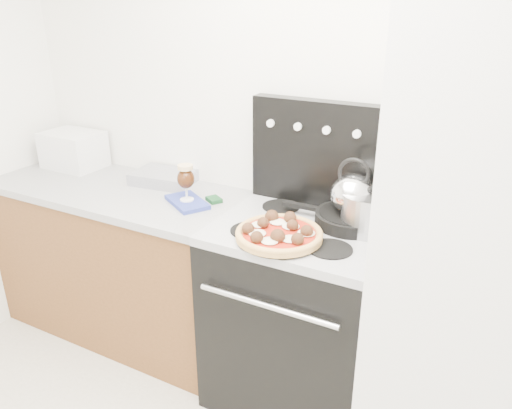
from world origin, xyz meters
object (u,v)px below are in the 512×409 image
Objects in this scene: toaster_oven at (74,150)px; pizza at (279,232)px; base_cabinet at (125,263)px; skillet at (350,219)px; stove_body at (300,318)px; pizza_pan at (279,239)px; fridge at (475,259)px; tea_kettle at (352,191)px; stock_pot at (367,213)px; beer_glass at (186,182)px; oven_mitt at (187,202)px.

pizza is at bearing -12.14° from toaster_oven.
skillet reaches higher than base_cabinet.
skillet is at bearing 53.49° from pizza.
skillet reaches higher than stove_body.
fridge is at bearing 11.27° from pizza_pan.
fridge reaches higher than toaster_oven.
stock_pot is (0.08, -0.02, -0.08)m from tea_kettle.
stove_body is at bearing -0.75° from beer_glass.
base_cabinet is at bearing -176.07° from skillet.
oven_mitt is at bearing -9.46° from toaster_oven.
pizza_pan is (0.59, -0.18, 0.01)m from oven_mitt.
base_cabinet is 6.49× the size of stock_pot.
pizza is (-0.74, -0.15, 0.01)m from fridge.
toaster_oven is at bearing 174.94° from fridge.
pizza_pan is at bearing -101.92° from stove_body.
beer_glass is at bearing 163.07° from pizza.
stove_body is 0.52m from pizza_pan.
base_cabinet is at bearing 169.57° from pizza.
pizza is at bearing -123.41° from tea_kettle.
pizza_pan is at bearing -168.73° from fridge.
tea_kettle is (0.00, 0.00, 0.13)m from skillet.
base_cabinet is 4.04× the size of pizza.
fridge is 2.28m from toaster_oven.
beer_glass is at bearing -9.46° from toaster_oven.
tea_kettle is 0.94× the size of stock_pot.
toaster_oven is at bearing -178.96° from tea_kettle.
fridge is 1.33m from oven_mitt.
toaster_oven reaches higher than stove_body.
fridge is 0.75m from pizza_pan.
stock_pot reaches higher than pizza.
stove_body is 4.18× the size of tea_kettle.
beer_glass reaches higher than oven_mitt.
stock_pot is at bearing -13.57° from tea_kettle.
beer_glass is 0.88× the size of tea_kettle.
base_cabinet is 1.88m from fridge.
tea_kettle is at bearing -1.42° from toaster_oven.
toaster_oven is at bearing 167.22° from pizza_pan.
stock_pot is at bearing 41.97° from pizza.
oven_mitt is at bearing 163.07° from pizza.
pizza_pan reaches higher than stove_body.
beer_glass is 0.89m from stock_pot.
stock_pot is (0.88, 0.08, 0.09)m from oven_mitt.
oven_mitt is 0.80× the size of skillet.
tea_kettle is (0.80, 0.10, 0.17)m from oven_mitt.
fridge is 10.20× the size of beer_glass.
tea_kettle is (0.80, 0.10, 0.07)m from beer_glass.
pizza_pan is at bearing -16.93° from beer_glass.
beer_glass is 0.62m from pizza.
toaster_oven is 1.01× the size of pizza_pan.
oven_mitt is at bearing 178.57° from fridge.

